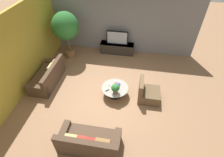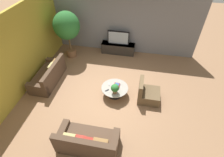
{
  "view_description": "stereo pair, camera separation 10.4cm",
  "coord_description": "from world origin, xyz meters",
  "px_view_note": "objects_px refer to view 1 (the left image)",
  "views": [
    {
      "loc": [
        1.02,
        -4.69,
        5.07
      ],
      "look_at": [
        0.17,
        0.29,
        0.55
      ],
      "focal_mm": 28.0,
      "sensor_mm": 36.0,
      "label": 1
    },
    {
      "loc": [
        1.12,
        -4.67,
        5.07
      ],
      "look_at": [
        0.17,
        0.29,
        0.55
      ],
      "focal_mm": 28.0,
      "sensor_mm": 36.0,
      "label": 2
    }
  ],
  "objects_px": {
    "media_console": "(117,48)",
    "couch_near_entry": "(89,142)",
    "television": "(117,38)",
    "potted_plant_tabletop": "(115,88)",
    "couch_by_wall": "(48,77)",
    "armchair_wicker": "(148,93)",
    "potted_palm_tall": "(66,27)",
    "coffee_table": "(115,90)"
  },
  "relations": [
    {
      "from": "media_console",
      "to": "armchair_wicker",
      "type": "distance_m",
      "value": 3.35
    },
    {
      "from": "couch_by_wall",
      "to": "potted_plant_tabletop",
      "type": "distance_m",
      "value": 2.97
    },
    {
      "from": "coffee_table",
      "to": "couch_near_entry",
      "type": "bearing_deg",
      "value": -99.97
    },
    {
      "from": "potted_plant_tabletop",
      "to": "couch_near_entry",
      "type": "bearing_deg",
      "value": -102.55
    },
    {
      "from": "coffee_table",
      "to": "couch_by_wall",
      "type": "bearing_deg",
      "value": 174.66
    },
    {
      "from": "couch_by_wall",
      "to": "armchair_wicker",
      "type": "distance_m",
      "value": 4.11
    },
    {
      "from": "armchair_wicker",
      "to": "potted_plant_tabletop",
      "type": "xyz_separation_m",
      "value": [
        -1.2,
        -0.27,
        0.34
      ]
    },
    {
      "from": "couch_by_wall",
      "to": "armchair_wicker",
      "type": "height_order",
      "value": "armchair_wicker"
    },
    {
      "from": "television",
      "to": "armchair_wicker",
      "type": "bearing_deg",
      "value": -61.41
    },
    {
      "from": "armchair_wicker",
      "to": "potted_palm_tall",
      "type": "xyz_separation_m",
      "value": [
        -3.86,
        2.22,
        1.29
      ]
    },
    {
      "from": "coffee_table",
      "to": "potted_palm_tall",
      "type": "height_order",
      "value": "potted_palm_tall"
    },
    {
      "from": "couch_near_entry",
      "to": "potted_palm_tall",
      "type": "bearing_deg",
      "value": -63.76
    },
    {
      "from": "coffee_table",
      "to": "armchair_wicker",
      "type": "bearing_deg",
      "value": 0.71
    },
    {
      "from": "coffee_table",
      "to": "couch_by_wall",
      "type": "distance_m",
      "value": 2.87
    },
    {
      "from": "media_console",
      "to": "couch_by_wall",
      "type": "xyz_separation_m",
      "value": [
        -2.5,
        -2.69,
        0.01
      ]
    },
    {
      "from": "media_console",
      "to": "television",
      "type": "height_order",
      "value": "television"
    },
    {
      "from": "television",
      "to": "couch_near_entry",
      "type": "bearing_deg",
      "value": -90.42
    },
    {
      "from": "television",
      "to": "couch_by_wall",
      "type": "relative_size",
      "value": 0.56
    },
    {
      "from": "armchair_wicker",
      "to": "couch_near_entry",
      "type": "bearing_deg",
      "value": 144.24
    },
    {
      "from": "couch_by_wall",
      "to": "armchair_wicker",
      "type": "relative_size",
      "value": 2.18
    },
    {
      "from": "armchair_wicker",
      "to": "potted_palm_tall",
      "type": "height_order",
      "value": "potted_palm_tall"
    },
    {
      "from": "coffee_table",
      "to": "potted_plant_tabletop",
      "type": "height_order",
      "value": "potted_plant_tabletop"
    },
    {
      "from": "television",
      "to": "potted_plant_tabletop",
      "type": "relative_size",
      "value": 2.72
    },
    {
      "from": "couch_near_entry",
      "to": "television",
      "type": "bearing_deg",
      "value": -90.42
    },
    {
      "from": "couch_by_wall",
      "to": "potted_plant_tabletop",
      "type": "xyz_separation_m",
      "value": [
        2.91,
        -0.52,
        0.32
      ]
    },
    {
      "from": "media_console",
      "to": "couch_by_wall",
      "type": "distance_m",
      "value": 3.67
    },
    {
      "from": "armchair_wicker",
      "to": "coffee_table",
      "type": "bearing_deg",
      "value": 90.71
    },
    {
      "from": "couch_near_entry",
      "to": "potted_plant_tabletop",
      "type": "xyz_separation_m",
      "value": [
        0.45,
        2.01,
        0.31
      ]
    },
    {
      "from": "media_console",
      "to": "coffee_table",
      "type": "distance_m",
      "value": 2.98
    },
    {
      "from": "television",
      "to": "couch_by_wall",
      "type": "xyz_separation_m",
      "value": [
        -2.5,
        -2.69,
        -0.57
      ]
    },
    {
      "from": "couch_by_wall",
      "to": "potted_palm_tall",
      "type": "distance_m",
      "value": 2.36
    },
    {
      "from": "television",
      "to": "coffee_table",
      "type": "xyz_separation_m",
      "value": [
        0.36,
        -2.96,
        -0.59
      ]
    },
    {
      "from": "media_console",
      "to": "armchair_wicker",
      "type": "bearing_deg",
      "value": -61.42
    },
    {
      "from": "media_console",
      "to": "couch_near_entry",
      "type": "height_order",
      "value": "couch_near_entry"
    },
    {
      "from": "coffee_table",
      "to": "media_console",
      "type": "bearing_deg",
      "value": 96.93
    },
    {
      "from": "couch_near_entry",
      "to": "potted_plant_tabletop",
      "type": "bearing_deg",
      "value": -102.55
    },
    {
      "from": "couch_near_entry",
      "to": "media_console",
      "type": "bearing_deg",
      "value": -90.42
    },
    {
      "from": "couch_by_wall",
      "to": "couch_near_entry",
      "type": "xyz_separation_m",
      "value": [
        2.46,
        -2.53,
        0.0
      ]
    },
    {
      "from": "television",
      "to": "media_console",
      "type": "bearing_deg",
      "value": 90.0
    },
    {
      "from": "coffee_table",
      "to": "armchair_wicker",
      "type": "xyz_separation_m",
      "value": [
        1.24,
        0.02,
        -0.0
      ]
    },
    {
      "from": "media_console",
      "to": "couch_near_entry",
      "type": "bearing_deg",
      "value": -90.42
    },
    {
      "from": "media_console",
      "to": "couch_by_wall",
      "type": "height_order",
      "value": "couch_by_wall"
    }
  ]
}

